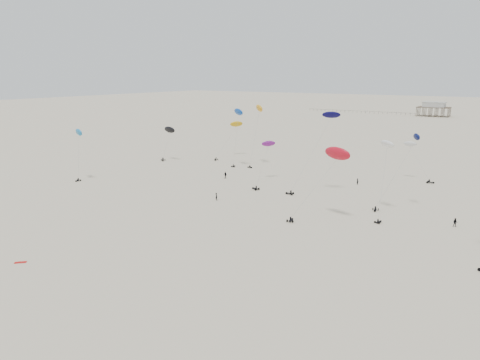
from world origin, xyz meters
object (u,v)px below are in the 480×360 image
Objects in this scene: pavilion_main at (434,110)px; rig_4 at (79,140)px; rig_0 at (233,130)px; spectator_0 at (216,200)px.

pavilion_main is 263.13m from rig_4.
pavilion_main is 1.22× the size of rig_0.
rig_4 is 6.85× the size of spectator_0.
pavilion_main is 10.08× the size of spectator_0.
rig_0 is 1.20× the size of rig_4.
spectator_0 is (30.22, -52.83, -9.27)m from rig_0.
pavilion_main is at bearing -55.61° from spectator_0.
spectator_0 is (45.02, 2.14, -11.16)m from rig_4.
pavilion_main is at bearing -112.63° from rig_4.
rig_0 is 56.96m from rig_4.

